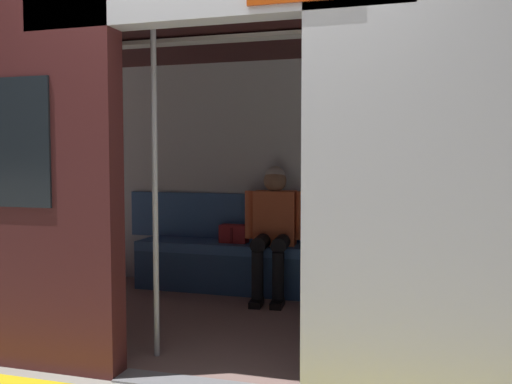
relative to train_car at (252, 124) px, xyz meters
name	(u,v)px	position (x,y,z in m)	size (l,w,h in m)	color
train_car	(252,124)	(0.00, 0.00, 0.00)	(6.40, 2.60, 2.32)	silver
bench_seat	(291,258)	(-0.08, -0.94, -1.17)	(3.02, 0.44, 0.47)	#38609E
person_seated	(274,222)	(0.07, -0.89, -0.84)	(0.55, 0.70, 1.19)	#CC5933
handbag	(234,234)	(0.48, -0.99, -0.98)	(0.26, 0.15, 0.17)	maroon
book	(313,245)	(-0.28, -1.00, -1.05)	(0.15, 0.22, 0.03)	silver
grab_pole_door	(155,187)	(0.40, 0.79, -0.44)	(0.04, 0.04, 2.18)	silver
grab_pole_far	(310,189)	(-0.57, 0.68, -0.44)	(0.04, 0.04, 2.18)	silver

